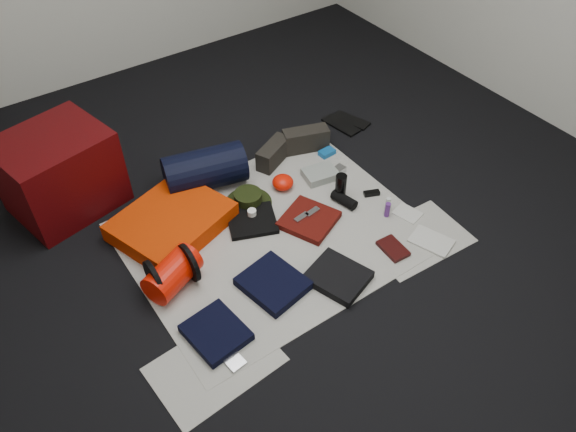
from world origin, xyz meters
TOP-DOWN VIEW (x-y plane):
  - floor at (0.00, 0.00)m, footprint 4.50×4.50m
  - newspaper_mat at (0.00, 0.00)m, footprint 1.60×1.30m
  - newspaper_sheet_front_left at (-0.70, -0.55)m, footprint 0.61×0.44m
  - newspaper_sheet_front_right at (0.65, -0.50)m, footprint 0.60×0.43m
  - red_cabinet at (-0.87, 0.93)m, footprint 0.68×0.61m
  - sleeping_pad at (-0.46, 0.37)m, footprint 0.74×0.67m
  - stuff_sack at (-0.64, -0.01)m, footprint 0.35×0.28m
  - sack_strap_left at (-0.74, -0.01)m, footprint 0.02×0.22m
  - sack_strap_right at (-0.54, -0.01)m, footprint 0.02×0.22m
  - navy_duffel at (-0.11, 0.59)m, footprint 0.54×0.37m
  - boonie_brim at (0.02, 0.30)m, footprint 0.34×0.34m
  - boonie_crown at (0.02, 0.30)m, footprint 0.17×0.17m
  - hiking_boot_left at (0.37, 0.55)m, footprint 0.30×0.21m
  - hiking_boot_right at (0.63, 0.54)m, footprint 0.32×0.20m
  - flip_flop_left at (0.99, 0.62)m, footprint 0.15×0.30m
  - flip_flop_right at (1.09, 0.62)m, footprint 0.18×0.30m
  - trousers_navy_a at (-0.62, -0.41)m, footprint 0.29×0.32m
  - trousers_navy_b at (-0.22, -0.32)m, footprint 0.34×0.37m
  - trousers_charcoal at (0.09, -0.48)m, footprint 0.34×0.37m
  - black_tshirt at (-0.05, 0.15)m, footprint 0.35×0.34m
  - red_shirt at (0.22, -0.04)m, footprint 0.38×0.38m
  - orange_stuff_sack at (0.27, 0.30)m, footprint 0.14×0.14m
  - first_aid_pouch at (0.52, 0.25)m, footprint 0.23×0.19m
  - water_bottle at (0.51, 0.02)m, footprint 0.09×0.09m
  - speaker at (0.49, -0.04)m, footprint 0.10×0.18m
  - compact_camera at (0.64, 0.21)m, footprint 0.11×0.08m
  - cyan_case at (0.70, 0.41)m, footprint 0.11×0.07m
  - toiletry_purple at (0.63, -0.26)m, footprint 0.03×0.03m
  - toiletry_clear at (0.68, -0.22)m, footprint 0.03×0.03m
  - paperback_book at (0.48, -0.49)m, footprint 0.12×0.18m
  - map_booklet at (0.70, -0.57)m, footprint 0.23×0.27m
  - map_printout at (0.75, -0.32)m, footprint 0.16×0.18m
  - sunglasses at (0.68, -0.07)m, footprint 0.11×0.08m
  - key_cluster at (-0.62, -0.60)m, footprint 0.09×0.09m
  - tape_roll at (-0.03, 0.18)m, footprint 0.05×0.05m
  - energy_bar_a at (0.18, -0.02)m, footprint 0.10×0.05m
  - energy_bar_b at (0.26, -0.02)m, footprint 0.10×0.05m

SIDE VIEW (x-z plane):
  - floor at x=0.00m, z-range -0.02..0.00m
  - newspaper_sheet_front_left at x=-0.70m, z-range 0.00..0.00m
  - newspaper_sheet_front_right at x=0.65m, z-range 0.00..0.00m
  - newspaper_mat at x=0.00m, z-range 0.00..0.01m
  - flip_flop_right at x=1.09m, z-range 0.00..0.02m
  - flip_flop_left at x=0.99m, z-range 0.00..0.02m
  - map_printout at x=0.75m, z-range 0.01..0.01m
  - boonie_brim at x=0.02m, z-range 0.01..0.01m
  - map_booklet at x=0.70m, z-range 0.01..0.02m
  - key_cluster at x=-0.62m, z-range 0.01..0.02m
  - paperback_book at x=0.48m, z-range 0.01..0.03m
  - sunglasses at x=0.68m, z-range 0.01..0.03m
  - black_tshirt at x=-0.05m, z-range 0.01..0.03m
  - cyan_case at x=0.70m, z-range 0.01..0.04m
  - red_shirt at x=0.22m, z-range 0.01..0.04m
  - compact_camera at x=0.64m, z-range 0.01..0.05m
  - trousers_navy_a at x=-0.62m, z-range 0.01..0.05m
  - trousers_charcoal at x=0.09m, z-range 0.01..0.05m
  - trousers_navy_b at x=-0.22m, z-range 0.01..0.06m
  - first_aid_pouch at x=0.52m, z-range 0.01..0.06m
  - speaker at x=0.49m, z-range 0.01..0.07m
  - toiletry_clear at x=0.68m, z-range 0.01..0.09m
  - orange_stuff_sack at x=0.27m, z-range 0.01..0.09m
  - boonie_crown at x=0.02m, z-range 0.01..0.09m
  - tape_roll at x=-0.03m, z-range 0.03..0.07m
  - energy_bar_a at x=0.18m, z-range 0.04..0.06m
  - energy_bar_b at x=0.26m, z-range 0.04..0.06m
  - toiletry_purple at x=0.63m, z-range 0.01..0.10m
  - sleeping_pad at x=-0.46m, z-range 0.01..0.12m
  - hiking_boot_left at x=0.37m, z-range 0.01..0.15m
  - hiking_boot_right at x=0.63m, z-range 0.01..0.16m
  - water_bottle at x=0.51m, z-range 0.01..0.18m
  - stuff_sack at x=-0.64m, z-range 0.01..0.18m
  - sack_strap_left at x=-0.74m, z-range 0.01..0.22m
  - sack_strap_right at x=-0.54m, z-range 0.01..0.22m
  - navy_duffel at x=-0.11m, z-range 0.01..0.26m
  - red_cabinet at x=-0.87m, z-range 0.00..0.49m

